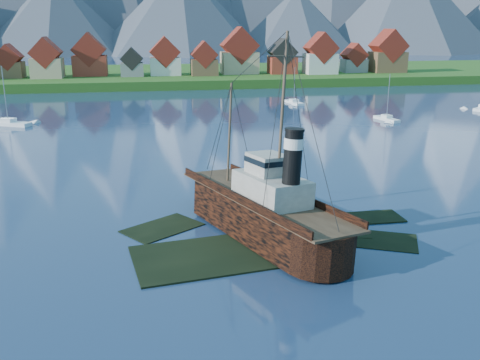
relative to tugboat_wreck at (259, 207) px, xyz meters
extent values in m
plane|color=navy|center=(-1.06, -3.31, -2.75)|extent=(1400.00, 1400.00, 0.00)
cube|color=black|center=(-4.06, -5.31, -3.07)|extent=(19.08, 11.42, 1.00)
cube|color=black|center=(4.94, 0.69, -3.13)|extent=(15.15, 9.76, 1.00)
cube|color=black|center=(0.94, 5.69, -3.03)|extent=(11.45, 9.06, 1.00)
cube|color=black|center=(10.94, -4.31, -3.17)|extent=(10.27, 8.34, 1.00)
cube|color=black|center=(-10.06, 2.69, -3.15)|extent=(9.42, 8.68, 1.00)
cube|color=black|center=(13.94, 1.69, -3.10)|extent=(6.00, 4.00, 1.00)
cube|color=#224F16|center=(-1.06, 166.69, -2.75)|extent=(600.00, 80.00, 3.20)
cube|color=#3F3D38|center=(-1.06, 128.69, -2.75)|extent=(600.00, 2.50, 2.00)
cube|color=brown|center=(-57.06, 149.69, 3.00)|extent=(9.00, 8.00, 5.50)
cube|color=maroon|center=(-57.06, 149.69, 7.37)|extent=(9.16, 8.16, 9.16)
cube|color=tan|center=(-44.06, 146.69, 3.65)|extent=(10.50, 9.00, 6.80)
cube|color=maroon|center=(-44.06, 146.69, 8.94)|extent=(10.69, 9.18, 10.69)
cube|color=maroon|center=(-30.06, 152.69, 3.85)|extent=(12.00, 8.50, 7.20)
cube|color=maroon|center=(-30.06, 152.69, 9.61)|extent=(12.22, 8.67, 12.22)
cube|color=slate|center=(-15.06, 147.69, 2.65)|extent=(8.00, 7.00, 4.80)
cube|color=black|center=(-15.06, 147.69, 6.49)|extent=(8.15, 7.14, 8.15)
cube|color=beige|center=(-3.06, 150.69, 3.45)|extent=(11.00, 9.50, 6.40)
cube|color=maroon|center=(-3.06, 150.69, 8.63)|extent=(11.20, 9.69, 11.20)
cube|color=brown|center=(10.94, 146.69, 3.15)|extent=(9.50, 8.00, 5.80)
cube|color=maroon|center=(10.94, 146.69, 7.76)|extent=(9.67, 8.16, 9.67)
cube|color=tan|center=(24.94, 151.69, 4.25)|extent=(13.50, 10.00, 8.00)
cube|color=maroon|center=(24.94, 151.69, 10.68)|extent=(13.75, 10.20, 13.75)
cube|color=maroon|center=(40.94, 148.69, 3.35)|extent=(10.00, 8.50, 6.20)
cube|color=black|center=(40.94, 148.69, 8.25)|extent=(10.18, 8.67, 10.18)
cube|color=beige|center=(54.94, 145.69, 4.00)|extent=(11.50, 9.00, 7.50)
cube|color=maroon|center=(54.94, 145.69, 9.82)|extent=(11.71, 9.18, 11.71)
cube|color=slate|center=(69.94, 149.69, 2.75)|extent=(9.00, 7.50, 5.00)
cube|color=maroon|center=(69.94, 149.69, 6.87)|extent=(9.16, 7.65, 9.16)
cube|color=brown|center=(82.94, 147.69, 4.15)|extent=(12.50, 10.00, 7.80)
cube|color=maroon|center=(82.94, 147.69, 10.30)|extent=(12.73, 10.20, 12.73)
cone|color=#2D333D|center=(-71.06, 370.69, 24.25)|extent=(120.00, 120.00, 58.00)
cone|color=#2D333D|center=(18.94, 365.69, 28.25)|extent=(136.00, 136.00, 66.00)
cone|color=#2D333D|center=(108.94, 369.69, 20.25)|extent=(110.00, 110.00, 50.00)
cone|color=#2D333D|center=(198.94, 366.69, 32.75)|extent=(150.00, 150.00, 75.00)
cube|color=black|center=(0.00, -1.37, -0.69)|extent=(6.39, 18.40, 3.83)
cone|color=black|center=(0.00, 10.57, -0.69)|extent=(6.39, 6.39, 6.39)
cylinder|color=black|center=(0.00, -10.57, -0.69)|extent=(6.39, 6.39, 3.83)
cube|color=#4C3826|center=(0.00, -1.37, 1.32)|extent=(6.26, 24.27, 0.23)
cube|color=black|center=(-3.07, -1.37, 1.73)|extent=(0.18, 23.51, 0.82)
cube|color=black|center=(3.07, -1.37, 1.73)|extent=(0.18, 23.51, 0.82)
cube|color=#ADA89E|center=(0.00, -2.74, 2.69)|extent=(4.75, 7.76, 2.74)
cube|color=#ADA89E|center=(0.00, -1.83, 5.06)|extent=(3.29, 3.65, 2.01)
cylinder|color=black|center=(0.00, -5.75, 6.61)|extent=(1.73, 1.73, 5.11)
cylinder|color=silver|center=(0.00, -5.75, 7.89)|extent=(1.83, 1.83, 1.00)
cylinder|color=#473828|center=(0.00, 5.93, 6.89)|extent=(0.26, 0.26, 10.95)
cylinder|color=#473828|center=(0.00, -3.65, 12.00)|extent=(0.29, 0.29, 11.86)
cube|color=white|center=(-40.63, 69.88, -2.64)|extent=(10.35, 7.01, 1.37)
cube|color=white|center=(-40.63, 69.88, -1.55)|extent=(3.60, 3.34, 0.80)
cylinder|color=gray|center=(-40.63, 69.88, 4.00)|extent=(0.16, 0.16, 11.91)
cube|color=white|center=(29.46, 90.86, -2.66)|extent=(3.63, 9.23, 1.08)
cube|color=white|center=(29.46, 90.86, -1.81)|extent=(2.35, 2.80, 0.63)
cylinder|color=gray|center=(29.46, 90.86, 2.55)|extent=(0.13, 0.13, 9.35)
cube|color=white|center=(42.99, 61.17, -2.66)|extent=(3.49, 7.74, 1.14)
cube|color=white|center=(42.99, 61.17, -1.76)|extent=(2.08, 2.42, 0.66)
cylinder|color=gray|center=(42.99, 61.17, 2.83)|extent=(0.13, 0.13, 9.84)
camera|label=1|loc=(-11.30, -51.92, 18.51)|focal=40.00mm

